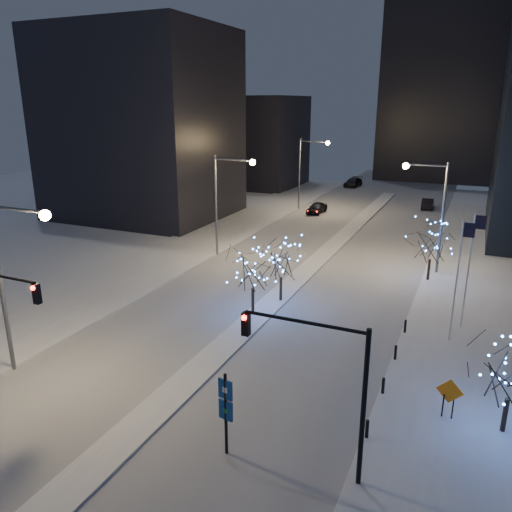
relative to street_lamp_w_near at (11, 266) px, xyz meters
The scene contains 24 objects.
ground 11.23m from the street_lamp_w_near, 12.61° to the right, with size 160.00×160.00×0.00m, color white.
road 34.80m from the street_lamp_w_near, 74.85° to the left, with size 20.00×130.00×0.02m, color #AFB4BF.
median 30.09m from the street_lamp_w_near, 72.30° to the left, with size 2.00×80.00×0.15m, color white.
east_sidewalk 30.63m from the street_lamp_w_near, 36.94° to the left, with size 10.00×90.00×0.15m, color white.
west_sidewalk 19.77m from the street_lamp_w_near, 105.71° to the left, with size 8.00×90.00×0.15m, color white.
filler_west_near 42.87m from the street_lamp_w_near, 116.64° to the left, with size 22.00×18.00×24.00m, color black.
filler_west_far 70.12m from the street_lamp_w_near, 104.09° to the left, with size 18.00×16.00×16.00m, color black.
horizon_block 92.38m from the street_lamp_w_near, 80.58° to the left, with size 24.00×14.00×42.00m, color black.
street_lamp_w_near is the anchor object (origin of this frame).
street_lamp_w_mid 25.00m from the street_lamp_w_near, 90.00° to the left, with size 4.40×0.56×10.00m.
street_lamp_w_far 50.00m from the street_lamp_w_near, 90.00° to the left, with size 4.40×0.56×10.00m.
street_lamp_east 33.85m from the street_lamp_w_near, 55.81° to the left, with size 3.90×0.56×10.00m.
traffic_signal_east 17.99m from the street_lamp_w_near, ahead, with size 5.26×0.43×7.00m.
flagpoles 27.07m from the street_lamp_w_near, 34.36° to the left, with size 1.35×2.60×8.00m.
bollards 21.57m from the street_lamp_w_near, 22.69° to the left, with size 0.16×12.16×0.90m.
car_near 48.63m from the street_lamp_w_near, 87.34° to the left, with size 1.83×4.54×1.55m, color black.
car_mid 60.50m from the street_lamp_w_near, 74.51° to the left, with size 1.61×4.62×1.52m, color black.
car_far 73.50m from the street_lamp_w_near, 88.91° to the left, with size 2.23×5.48×1.59m, color #222227.
holiday_tree_median_near 15.69m from the street_lamp_w_near, 56.78° to the left, with size 4.82×4.82×5.10m.
holiday_tree_median_far 18.78m from the street_lamp_w_near, 59.37° to the left, with size 4.47×4.47×4.91m.
holiday_tree_plaza_near 25.60m from the street_lamp_w_near, 11.57° to the left, with size 4.70×4.70×4.82m.
holiday_tree_plaza_far 32.24m from the street_lamp_w_near, 52.75° to the left, with size 5.51×5.51×5.45m.
wayfinding_sign 14.32m from the street_lamp_w_near, ahead, with size 0.71×0.21×3.99m.
construction_sign 23.53m from the street_lamp_w_near, 12.83° to the left, with size 1.28×0.17×2.12m.
Camera 1 is at (13.49, -15.89, 14.94)m, focal length 35.00 mm.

